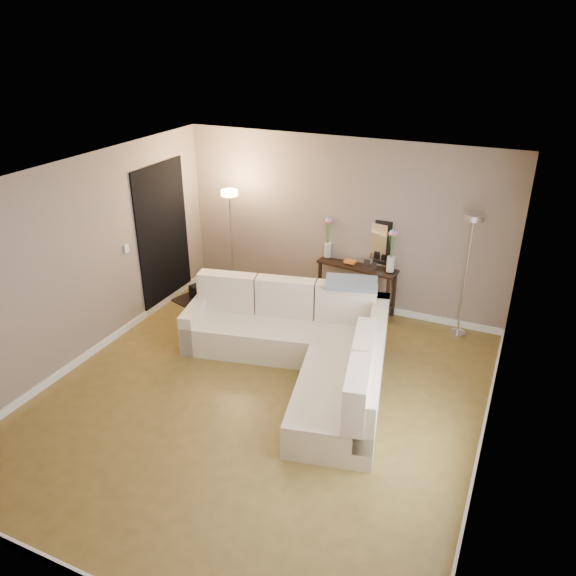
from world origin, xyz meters
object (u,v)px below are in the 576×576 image
at_px(floor_lamp_unlit, 469,252).
at_px(floor_lamp_lit, 231,224).
at_px(sectional_sofa, 306,345).
at_px(console_table, 352,284).

bearing_deg(floor_lamp_unlit, floor_lamp_lit, -175.23).
relative_size(floor_lamp_lit, floor_lamp_unlit, 1.00).
distance_m(sectional_sofa, console_table, 1.83).
height_order(sectional_sofa, floor_lamp_lit, floor_lamp_lit).
height_order(floor_lamp_lit, floor_lamp_unlit, floor_lamp_unlit).
xyz_separation_m(floor_lamp_lit, floor_lamp_unlit, (3.49, 0.29, 0.00)).
bearing_deg(console_table, floor_lamp_unlit, -4.13).
bearing_deg(floor_lamp_lit, floor_lamp_unlit, 4.77).
distance_m(console_table, floor_lamp_lit, 2.06).
xyz_separation_m(sectional_sofa, console_table, (-0.00, 1.83, 0.07)).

